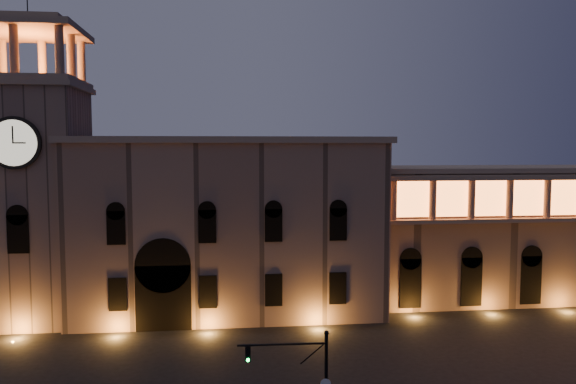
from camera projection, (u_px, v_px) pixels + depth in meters
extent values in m
cube|color=#816354|center=(229.00, 228.00, 56.81)|extent=(30.00, 12.00, 17.00)
cube|color=gray|center=(228.00, 140.00, 56.11)|extent=(30.80, 12.80, 0.60)
cube|color=black|center=(164.00, 297.00, 51.24)|extent=(5.00, 1.40, 6.00)
cylinder|color=black|center=(164.00, 264.00, 51.00)|extent=(5.00, 1.40, 5.00)
cube|color=orange|center=(164.00, 299.00, 51.06)|extent=(4.20, 0.20, 5.00)
cube|color=#816354|center=(35.00, 206.00, 53.59)|extent=(9.00, 9.00, 22.00)
cube|color=gray|center=(30.00, 87.00, 52.69)|extent=(9.80, 9.80, 0.50)
cylinder|color=black|center=(14.00, 143.00, 48.47)|extent=(4.60, 0.35, 4.60)
cylinder|color=beige|center=(13.00, 143.00, 48.33)|extent=(4.00, 0.12, 4.00)
cube|color=gray|center=(30.00, 82.00, 52.65)|extent=(9.40, 9.40, 0.50)
cube|color=orange|center=(30.00, 79.00, 52.62)|extent=(6.80, 6.80, 0.15)
cylinder|color=gray|center=(14.00, 49.00, 48.69)|extent=(0.76, 0.76, 4.20)
cylinder|color=gray|center=(59.00, 50.00, 49.11)|extent=(0.76, 0.76, 4.20)
cylinder|color=gray|center=(3.00, 62.00, 55.81)|extent=(0.76, 0.76, 4.20)
cylinder|color=gray|center=(42.00, 63.00, 56.22)|extent=(0.76, 0.76, 4.20)
cylinder|color=gray|center=(82.00, 63.00, 56.64)|extent=(0.76, 0.76, 4.20)
cylinder|color=gray|center=(71.00, 57.00, 52.88)|extent=(0.76, 0.76, 4.20)
cube|color=gray|center=(28.00, 30.00, 52.27)|extent=(9.80, 9.80, 0.60)
cube|color=gray|center=(28.00, 24.00, 52.22)|extent=(7.50, 7.50, 0.60)
cube|color=#7C5E4F|center=(535.00, 233.00, 62.65)|extent=(40.00, 10.00, 14.00)
cube|color=gray|center=(537.00, 169.00, 62.07)|extent=(40.60, 10.60, 0.50)
cube|color=gray|center=(565.00, 219.00, 57.02)|extent=(40.00, 1.20, 0.40)
cube|color=gray|center=(567.00, 177.00, 56.67)|extent=(40.00, 1.40, 0.50)
cube|color=orange|center=(563.00, 197.00, 57.38)|extent=(38.00, 0.15, 3.60)
cylinder|color=gray|center=(393.00, 200.00, 54.86)|extent=(0.70, 0.70, 4.00)
cylinder|color=gray|center=(433.00, 199.00, 55.30)|extent=(0.70, 0.70, 4.00)
cylinder|color=gray|center=(472.00, 199.00, 55.74)|extent=(0.70, 0.70, 4.00)
cylinder|color=gray|center=(510.00, 198.00, 56.18)|extent=(0.70, 0.70, 4.00)
cylinder|color=gray|center=(547.00, 198.00, 56.62)|extent=(0.70, 0.70, 4.00)
sphere|color=black|center=(326.00, 333.00, 29.90)|extent=(0.27, 0.27, 0.27)
cylinder|color=black|center=(282.00, 344.00, 29.77)|extent=(4.76, 0.29, 0.11)
cube|color=black|center=(248.00, 354.00, 29.68)|extent=(0.29, 0.28, 0.81)
cylinder|color=#0CE53F|center=(248.00, 360.00, 29.55)|extent=(0.17, 0.08, 0.17)
cylinder|color=silver|center=(326.00, 384.00, 29.99)|extent=(0.57, 0.06, 0.57)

